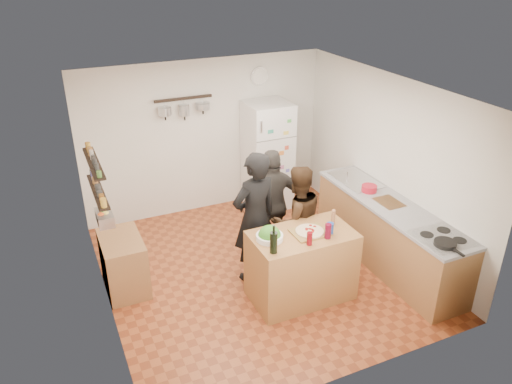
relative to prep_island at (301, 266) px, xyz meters
name	(u,v)px	position (x,y,z in m)	size (l,w,h in m)	color
room_shell	(247,177)	(-0.24, 1.12, 0.79)	(4.20, 4.20, 4.20)	brown
prep_island	(301,266)	(0.00, 0.00, 0.00)	(1.25, 0.72, 0.91)	#A2733B
pizza_board	(310,233)	(0.08, -0.02, 0.47)	(0.42, 0.34, 0.02)	olive
pizza	(310,231)	(0.08, -0.02, 0.48)	(0.34, 0.34, 0.02)	beige
salad_bowl	(270,237)	(-0.42, 0.05, 0.49)	(0.32, 0.32, 0.06)	white
wine_bottle	(274,243)	(-0.50, -0.22, 0.58)	(0.09, 0.09, 0.26)	black
wine_glass_near	(310,239)	(-0.05, -0.24, 0.53)	(0.07, 0.07, 0.16)	#62080F
wine_glass_far	(328,231)	(0.22, -0.20, 0.55)	(0.08, 0.08, 0.18)	#52071B
pepper_mill	(333,219)	(0.45, 0.05, 0.54)	(0.05, 0.05, 0.16)	#925F3D
salt_canister	(330,228)	(0.30, -0.12, 0.52)	(0.09, 0.09, 0.14)	navy
person_left	(255,218)	(-0.35, 0.62, 0.44)	(0.65, 0.43, 1.79)	black
person_center	(297,220)	(0.22, 0.56, 0.31)	(0.74, 0.58, 1.53)	black
person_back	(273,204)	(0.11, 1.05, 0.34)	(0.93, 0.39, 1.59)	#2D2A28
counter_run	(388,234)	(1.46, 0.18, -0.01)	(0.63, 2.63, 0.90)	#9E7042
stove_top	(443,239)	(1.46, -0.77, 0.46)	(0.60, 0.62, 0.02)	white
skillet	(445,243)	(1.36, -0.91, 0.49)	(0.25, 0.25, 0.05)	black
sink	(355,180)	(1.46, 1.03, 0.46)	(0.50, 0.80, 0.03)	silver
cutting_board	(389,203)	(1.46, 0.24, 0.46)	(0.30, 0.40, 0.02)	#996637
red_bowl	(369,188)	(1.41, 0.63, 0.51)	(0.22, 0.22, 0.09)	#B11428
fridge	(267,156)	(0.71, 2.48, 0.45)	(0.70, 0.68, 1.80)	white
wall_clock	(259,76)	(0.71, 2.81, 1.69)	(0.30, 0.30, 0.03)	silver
spice_shelf_lower	(98,191)	(-2.17, 0.93, 1.04)	(0.12, 1.00, 0.03)	black
spice_shelf_upper	(94,163)	(-2.17, 0.93, 1.40)	(0.12, 1.00, 0.03)	black
produce_basket	(105,218)	(-2.14, 0.93, 0.69)	(0.18, 0.35, 0.14)	silver
side_table	(124,264)	(-1.98, 1.09, -0.09)	(0.50, 0.80, 0.73)	#9A6E40
pot_rack	(183,99)	(-0.59, 2.73, 1.49)	(0.90, 0.04, 0.04)	black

